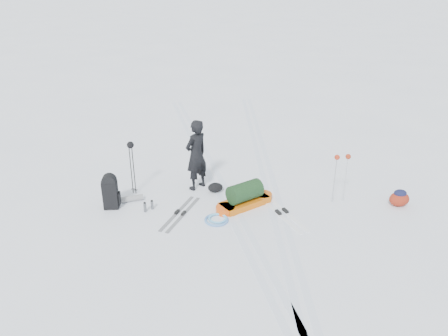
{
  "coord_description": "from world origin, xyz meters",
  "views": [
    {
      "loc": [
        -1.63,
        -8.99,
        5.1
      ],
      "look_at": [
        -0.11,
        -0.01,
        0.95
      ],
      "focal_mm": 35.0,
      "sensor_mm": 36.0,
      "label": 1
    }
  ],
  "objects_px": {
    "skier": "(196,155)",
    "ski_poles_black": "(131,151)",
    "pulk_sled": "(245,197)",
    "expedition_rucksack": "(113,192)"
  },
  "relations": [
    {
      "from": "skier",
      "to": "ski_poles_black",
      "type": "bearing_deg",
      "value": -36.65
    },
    {
      "from": "skier",
      "to": "ski_poles_black",
      "type": "xyz_separation_m",
      "value": [
        -1.57,
        -0.03,
        0.22
      ]
    },
    {
      "from": "pulk_sled",
      "to": "ski_poles_black",
      "type": "bearing_deg",
      "value": 131.79
    },
    {
      "from": "pulk_sled",
      "to": "expedition_rucksack",
      "type": "bearing_deg",
      "value": 146.12
    },
    {
      "from": "pulk_sled",
      "to": "ski_poles_black",
      "type": "height_order",
      "value": "ski_poles_black"
    },
    {
      "from": "pulk_sled",
      "to": "expedition_rucksack",
      "type": "xyz_separation_m",
      "value": [
        -3.03,
        0.45,
        0.17
      ]
    },
    {
      "from": "expedition_rucksack",
      "to": "skier",
      "type": "bearing_deg",
      "value": 23.94
    },
    {
      "from": "pulk_sled",
      "to": "expedition_rucksack",
      "type": "height_order",
      "value": "expedition_rucksack"
    },
    {
      "from": "skier",
      "to": "ski_poles_black",
      "type": "relative_size",
      "value": 1.32
    },
    {
      "from": "skier",
      "to": "expedition_rucksack",
      "type": "height_order",
      "value": "skier"
    }
  ]
}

